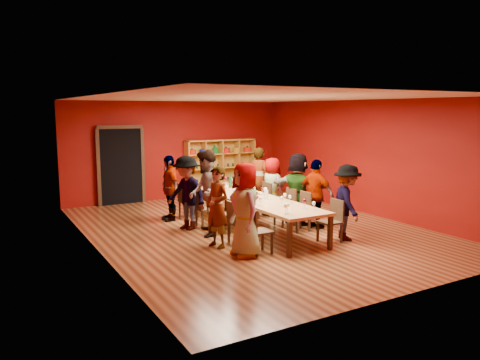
% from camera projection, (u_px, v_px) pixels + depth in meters
% --- Properties ---
extents(room_shell, '(7.10, 9.10, 3.04)m').
position_uv_depth(room_shell, '(252.00, 165.00, 10.62)').
color(room_shell, '#522A15').
rests_on(room_shell, ground).
extents(tasting_table, '(1.10, 4.50, 0.75)m').
position_uv_depth(tasting_table, '(252.00, 199.00, 10.74)').
color(tasting_table, tan).
rests_on(tasting_table, ground).
extents(doorway, '(1.40, 0.17, 2.30)m').
position_uv_depth(doorway, '(121.00, 166.00, 13.61)').
color(doorway, black).
rests_on(doorway, ground).
extents(shelving_unit, '(2.40, 0.40, 1.80)m').
position_uv_depth(shelving_unit, '(220.00, 165.00, 15.09)').
color(shelving_unit, '#BD842A').
rests_on(shelving_unit, ground).
extents(chair_person_left_0, '(0.42, 0.42, 0.89)m').
position_uv_depth(chair_person_left_0, '(256.00, 228.00, 8.89)').
color(chair_person_left_0, black).
rests_on(chair_person_left_0, ground).
extents(person_left_0, '(0.57, 0.92, 1.78)m').
position_uv_depth(person_left_0, '(245.00, 210.00, 8.72)').
color(person_left_0, '#6187C7').
rests_on(person_left_0, ground).
extents(chair_person_left_1, '(0.42, 0.42, 0.89)m').
position_uv_depth(chair_person_left_1, '(237.00, 220.00, 9.55)').
color(chair_person_left_1, black).
rests_on(chair_person_left_1, ground).
extents(person_left_1, '(0.55, 0.67, 1.64)m').
position_uv_depth(person_left_1, '(217.00, 207.00, 9.29)').
color(person_left_1, '#6092C7').
rests_on(person_left_1, ground).
extents(chair_person_left_2, '(0.42, 0.42, 0.89)m').
position_uv_depth(chair_person_left_2, '(216.00, 212.00, 10.34)').
color(chair_person_left_2, black).
rests_on(chair_person_left_2, ground).
extents(person_left_2, '(0.81, 1.04, 1.89)m').
position_uv_depth(person_left_2, '(206.00, 193.00, 10.15)').
color(person_left_2, pink).
rests_on(person_left_2, ground).
extents(chair_person_left_3, '(0.42, 0.42, 0.89)m').
position_uv_depth(chair_person_left_3, '(203.00, 206.00, 10.95)').
color(chair_person_left_3, black).
rests_on(chair_person_left_3, ground).
extents(person_left_3, '(0.83, 1.19, 1.70)m').
position_uv_depth(person_left_3, '(187.00, 193.00, 10.70)').
color(person_left_3, '#557FAF').
rests_on(person_left_3, ground).
extents(chair_person_left_4, '(0.42, 0.42, 0.89)m').
position_uv_depth(chair_person_left_4, '(185.00, 199.00, 11.84)').
color(chair_person_left_4, black).
rests_on(chair_person_left_4, ground).
extents(person_left_4, '(0.47, 0.97, 1.63)m').
position_uv_depth(person_left_4, '(170.00, 188.00, 11.59)').
color(person_left_4, '#141D38').
rests_on(person_left_4, ground).
extents(chair_person_right_0, '(0.42, 0.42, 0.89)m').
position_uv_depth(chair_person_right_0, '(333.00, 219.00, 9.71)').
color(chair_person_right_0, black).
rests_on(chair_person_right_0, ground).
extents(person_right_0, '(0.81, 1.12, 1.61)m').
position_uv_depth(person_right_0, '(347.00, 202.00, 9.85)').
color(person_right_0, '#46464A').
rests_on(person_right_0, ground).
extents(chair_person_right_1, '(0.42, 0.42, 0.89)m').
position_uv_depth(chair_person_right_1, '(302.00, 209.00, 10.62)').
color(chair_person_right_1, black).
rests_on(chair_person_right_1, ground).
extents(person_right_1, '(0.67, 1.03, 1.61)m').
position_uv_depth(person_right_1, '(316.00, 194.00, 10.77)').
color(person_right_1, '#151A3A').
rests_on(person_right_1, ground).
extents(chair_person_right_2, '(0.42, 0.42, 0.89)m').
position_uv_depth(chair_person_right_2, '(288.00, 205.00, 11.10)').
color(chair_person_right_2, black).
rests_on(chair_person_right_2, ground).
extents(person_right_2, '(1.01, 1.66, 1.73)m').
position_uv_depth(person_right_2, '(298.00, 189.00, 11.19)').
color(person_right_2, '#4F4F54').
rests_on(person_right_2, ground).
extents(chair_person_right_3, '(0.42, 0.42, 0.89)m').
position_uv_depth(chair_person_right_3, '(263.00, 198.00, 12.02)').
color(chair_person_right_3, black).
rests_on(chair_person_right_3, ground).
extents(person_right_3, '(0.47, 0.77, 1.52)m').
position_uv_depth(person_right_3, '(272.00, 187.00, 12.12)').
color(person_right_3, '#D48E97').
rests_on(person_right_3, ground).
extents(chair_person_right_4, '(0.42, 0.42, 0.89)m').
position_uv_depth(chair_person_right_4, '(248.00, 193.00, 12.69)').
color(chair_person_right_4, black).
rests_on(chair_person_right_4, ground).
extents(person_right_4, '(0.68, 0.76, 1.73)m').
position_uv_depth(person_right_4, '(259.00, 179.00, 12.82)').
color(person_right_4, silver).
rests_on(person_right_4, ground).
extents(wine_glass_0, '(0.07, 0.07, 0.18)m').
position_uv_depth(wine_glass_0, '(205.00, 182.00, 12.16)').
color(wine_glass_0, white).
rests_on(wine_glass_0, tasting_table).
extents(wine_glass_1, '(0.07, 0.07, 0.18)m').
position_uv_depth(wine_glass_1, '(285.00, 195.00, 10.20)').
color(wine_glass_1, white).
rests_on(wine_glass_1, tasting_table).
extents(wine_glass_2, '(0.09, 0.09, 0.22)m').
position_uv_depth(wine_glass_2, '(265.00, 190.00, 10.77)').
color(wine_glass_2, white).
rests_on(wine_glass_2, tasting_table).
extents(wine_glass_3, '(0.07, 0.07, 0.18)m').
position_uv_depth(wine_glass_3, '(248.00, 189.00, 11.08)').
color(wine_glass_3, white).
rests_on(wine_glass_3, tasting_table).
extents(wine_glass_4, '(0.08, 0.08, 0.21)m').
position_uv_depth(wine_glass_4, '(304.00, 201.00, 9.44)').
color(wine_glass_4, white).
rests_on(wine_glass_4, tasting_table).
extents(wine_glass_5, '(0.09, 0.09, 0.21)m').
position_uv_depth(wine_glass_5, '(231.00, 180.00, 12.35)').
color(wine_glass_5, white).
rests_on(wine_glass_5, tasting_table).
extents(wine_glass_6, '(0.09, 0.09, 0.21)m').
position_uv_depth(wine_glass_6, '(286.00, 206.00, 8.95)').
color(wine_glass_6, white).
rests_on(wine_glass_6, tasting_table).
extents(wine_glass_7, '(0.09, 0.09, 0.21)m').
position_uv_depth(wine_glass_7, '(288.00, 205.00, 9.02)').
color(wine_glass_7, white).
rests_on(wine_glass_7, tasting_table).
extents(wine_glass_8, '(0.08, 0.08, 0.19)m').
position_uv_depth(wine_glass_8, '(246.00, 185.00, 11.65)').
color(wine_glass_8, white).
rests_on(wine_glass_8, tasting_table).
extents(wine_glass_9, '(0.07, 0.07, 0.18)m').
position_uv_depth(wine_glass_9, '(290.00, 197.00, 10.04)').
color(wine_glass_9, white).
rests_on(wine_glass_9, tasting_table).
extents(wine_glass_10, '(0.08, 0.08, 0.19)m').
position_uv_depth(wine_glass_10, '(257.00, 198.00, 9.89)').
color(wine_glass_10, white).
rests_on(wine_glass_10, tasting_table).
extents(wine_glass_11, '(0.08, 0.08, 0.19)m').
position_uv_depth(wine_glass_11, '(227.00, 188.00, 11.18)').
color(wine_glass_11, white).
rests_on(wine_glass_11, tasting_table).
extents(wine_glass_12, '(0.09, 0.09, 0.22)m').
position_uv_depth(wine_glass_12, '(220.00, 185.00, 11.44)').
color(wine_glass_12, white).
rests_on(wine_glass_12, tasting_table).
extents(wine_glass_13, '(0.07, 0.07, 0.18)m').
position_uv_depth(wine_glass_13, '(262.00, 189.00, 11.00)').
color(wine_glass_13, white).
rests_on(wine_glass_13, tasting_table).
extents(wine_glass_14, '(0.08, 0.08, 0.19)m').
position_uv_depth(wine_glass_14, '(217.00, 184.00, 11.81)').
color(wine_glass_14, white).
rests_on(wine_glass_14, tasting_table).
extents(wine_glass_15, '(0.08, 0.08, 0.19)m').
position_uv_depth(wine_glass_15, '(243.00, 193.00, 10.44)').
color(wine_glass_15, white).
rests_on(wine_glass_15, tasting_table).
extents(wine_glass_16, '(0.08, 0.08, 0.19)m').
position_uv_depth(wine_glass_16, '(235.00, 192.00, 10.65)').
color(wine_glass_16, white).
rests_on(wine_glass_16, tasting_table).
extents(wine_glass_17, '(0.07, 0.07, 0.18)m').
position_uv_depth(wine_glass_17, '(314.00, 204.00, 9.32)').
color(wine_glass_17, white).
rests_on(wine_glass_17, tasting_table).
extents(wine_glass_18, '(0.09, 0.09, 0.22)m').
position_uv_depth(wine_glass_18, '(260.00, 194.00, 10.20)').
color(wine_glass_18, white).
rests_on(wine_glass_18, tasting_table).
extents(wine_glass_19, '(0.09, 0.09, 0.22)m').
position_uv_depth(wine_glass_19, '(282.00, 199.00, 9.64)').
color(wine_glass_19, white).
rests_on(wine_glass_19, tasting_table).
extents(wine_glass_20, '(0.08, 0.08, 0.20)m').
position_uv_depth(wine_glass_20, '(246.00, 185.00, 11.56)').
color(wine_glass_20, white).
rests_on(wine_glass_20, tasting_table).
extents(wine_glass_21, '(0.09, 0.09, 0.22)m').
position_uv_depth(wine_glass_21, '(226.00, 179.00, 12.48)').
color(wine_glass_21, white).
rests_on(wine_glass_21, tasting_table).
extents(wine_glass_22, '(0.09, 0.09, 0.22)m').
position_uv_depth(wine_glass_22, '(207.00, 181.00, 12.07)').
color(wine_glass_22, white).
rests_on(wine_glass_22, tasting_table).
extents(wine_glass_23, '(0.08, 0.08, 0.20)m').
position_uv_depth(wine_glass_23, '(261.00, 199.00, 9.71)').
color(wine_glass_23, white).
rests_on(wine_glass_23, tasting_table).
extents(spittoon_bowl, '(0.28, 0.28, 0.15)m').
position_uv_depth(spittoon_bowl, '(253.00, 194.00, 10.74)').
color(spittoon_bowl, '#B0B3B7').
rests_on(spittoon_bowl, tasting_table).
extents(carafe_a, '(0.13, 0.13, 0.29)m').
position_uv_depth(carafe_a, '(239.00, 190.00, 10.91)').
color(carafe_a, white).
rests_on(carafe_a, tasting_table).
extents(carafe_b, '(0.11, 0.11, 0.24)m').
position_uv_depth(carafe_b, '(266.00, 194.00, 10.47)').
color(carafe_b, white).
rests_on(carafe_b, tasting_table).
extents(wine_bottle, '(0.10, 0.10, 0.35)m').
position_uv_depth(wine_bottle, '(230.00, 183.00, 12.02)').
color(wine_bottle, '#13361A').
rests_on(wine_bottle, tasting_table).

